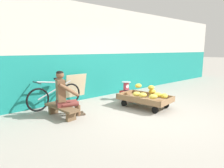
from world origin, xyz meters
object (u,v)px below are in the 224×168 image
object	(u,v)px
vendor_seated	(64,94)
plastic_crate	(126,95)
banana_cart	(145,99)
bicycle_near_left	(55,96)
low_bench	(61,109)
weighing_scale	(126,86)
shopping_bag	(136,100)
sign_board	(76,88)

from	to	relation	value
vendor_seated	plastic_crate	bearing A→B (deg)	5.41
vendor_seated	banana_cart	bearing A→B (deg)	-19.96
bicycle_near_left	banana_cart	bearing A→B (deg)	-39.81
low_bench	weighing_scale	world-z (taller)	weighing_scale
low_bench	bicycle_near_left	xyz separation A→B (m)	(0.24, 0.84, 0.15)
shopping_bag	bicycle_near_left	bearing A→B (deg)	150.22
sign_board	low_bench	bearing A→B (deg)	-134.11
weighing_scale	sign_board	world-z (taller)	sign_board
sign_board	shopping_bag	size ratio (longest dim) A/B	3.68
banana_cart	shopping_bag	distance (m)	0.47
bicycle_near_left	weighing_scale	bearing A→B (deg)	-16.39
weighing_scale	shopping_bag	distance (m)	0.65
weighing_scale	banana_cart	bearing A→B (deg)	-103.28
low_bench	bicycle_near_left	size ratio (longest dim) A/B	0.68
vendor_seated	plastic_crate	world-z (taller)	vendor_seated
low_bench	sign_board	distance (m)	1.50
bicycle_near_left	shopping_bag	bearing A→B (deg)	-29.78
sign_board	shopping_bag	xyz separation A→B (m)	(1.28, -1.41, -0.32)
plastic_crate	bicycle_near_left	bearing A→B (deg)	163.64
low_bench	sign_board	bearing A→B (deg)	45.89
vendor_seated	weighing_scale	bearing A→B (deg)	5.38
weighing_scale	sign_board	size ratio (longest dim) A/B	0.34
banana_cart	sign_board	size ratio (longest dim) A/B	1.75
plastic_crate	sign_board	distance (m)	1.67
vendor_seated	weighing_scale	world-z (taller)	vendor_seated
plastic_crate	shopping_bag	world-z (taller)	plastic_crate
banana_cart	bicycle_near_left	size ratio (longest dim) A/B	0.93
shopping_bag	vendor_seated	bearing A→B (deg)	171.77
low_bench	plastic_crate	distance (m)	2.44
low_bench	plastic_crate	world-z (taller)	plastic_crate
vendor_seated	plastic_crate	distance (m)	2.39
weighing_scale	shopping_bag	bearing A→B (deg)	-101.99
vendor_seated	sign_board	bearing A→B (deg)	48.95
weighing_scale	sign_board	distance (m)	1.64
bicycle_near_left	sign_board	world-z (taller)	sign_board
low_bench	vendor_seated	size ratio (longest dim) A/B	0.99
plastic_crate	bicycle_near_left	world-z (taller)	bicycle_near_left
bicycle_near_left	vendor_seated	bearing A→B (deg)	-100.05
banana_cart	bicycle_near_left	xyz separation A→B (m)	(-1.96, 1.63, 0.11)
shopping_bag	plastic_crate	bearing A→B (deg)	78.03
banana_cart	weighing_scale	world-z (taller)	weighing_scale
vendor_seated	shopping_bag	bearing A→B (deg)	-8.23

